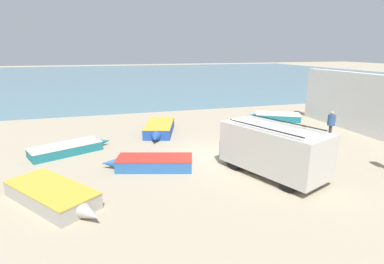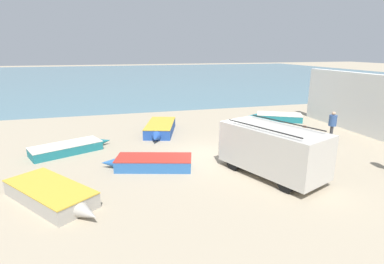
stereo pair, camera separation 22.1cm
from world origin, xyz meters
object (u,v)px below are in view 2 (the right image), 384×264
Objects in this scene: fisherman_0 at (333,123)px; fisherman_2 at (304,137)px; fishing_rowboat_3 at (160,128)px; fishing_rowboat_1 at (278,117)px; parked_van at (272,149)px; fishing_rowboat_5 at (151,163)px; fishing_rowboat_0 at (68,148)px; fishing_rowboat_4 at (281,135)px; fishing_rowboat_2 at (52,194)px.

fisherman_2 is at bearing -116.62° from fisherman_0.
fishing_rowboat_1 is at bearing 114.88° from fishing_rowboat_3.
fisherman_2 is (-3.07, -7.53, 0.72)m from fishing_rowboat_1.
parked_van is 5.52m from fishing_rowboat_5.
fishing_rowboat_0 is at bearing -153.34° from fisherman_0.
fishing_rowboat_1 is at bearing 171.63° from fishing_rowboat_4.
fishing_rowboat_4 is (6.99, -3.30, -0.06)m from fishing_rowboat_3.
fishing_rowboat_5 is 7.94m from fisherman_2.
fishing_rowboat_5 reaches higher than fishing_rowboat_0.
fishing_rowboat_3 is at bearing -87.57° from fishing_rowboat_5.
fisherman_0 is at bearing -80.82° from parked_van.
parked_van is at bearing -116.00° from fisherman_0.
fishing_rowboat_3 is 2.72× the size of fisherman_0.
parked_van is 8.98m from fishing_rowboat_2.
fishing_rowboat_0 is at bearing 96.75° from fisherman_2.
parked_van is 7.50m from fisherman_0.
fisherman_0 reaches higher than fishing_rowboat_4.
fisherman_2 is at bearing 63.26° from fishing_rowboat_3.
fishing_rowboat_0 is at bearing 142.56° from fishing_rowboat_2.
fishing_rowboat_2 is at bearing 68.54° from parked_van.
fishing_rowboat_3 is 1.09× the size of fishing_rowboat_5.
fisherman_2 is (7.90, -0.33, 0.71)m from fishing_rowboat_5.
fishing_rowboat_0 is 15.44m from fishing_rowboat_1.
fishing_rowboat_5 is at bearing 44.81° from parked_van.
fishing_rowboat_1 is 17.64m from fishing_rowboat_2.
fishing_rowboat_5 is (-10.97, -7.20, 0.02)m from fishing_rowboat_1.
fisherman_0 reaches higher than fisherman_2.
fishing_rowboat_3 is at bearing 36.07° from fishing_rowboat_1.
fisherman_2 reaches higher than fishing_rowboat_5.
fishing_rowboat_0 is at bearing -48.06° from fishing_rowboat_3.
parked_van is at bearing 85.76° from fishing_rowboat_1.
fishing_rowboat_2 is 2.64× the size of fisherman_2.
fishing_rowboat_4 is (-2.56, -4.60, 0.02)m from fishing_rowboat_1.
fishing_rowboat_2 is 2.48× the size of fisherman_0.
fishing_rowboat_1 is at bearing 84.23° from fishing_rowboat_2.
fishing_rowboat_2 is 15.88m from fisherman_0.
fishing_rowboat_0 is 1.00× the size of fishing_rowboat_5.
fisherman_0 is (3.01, -0.85, 0.77)m from fishing_rowboat_4.
fishing_rowboat_3 is 2.89× the size of fisherman_2.
fishing_rowboat_0 is 5.25m from fishing_rowboat_5.
fisherman_2 is at bearing -166.41° from fishing_rowboat_5.
fisherman_0 is (15.41, -1.64, 0.79)m from fishing_rowboat_0.
fishing_rowboat_2 is (-8.94, -0.10, -0.90)m from parked_van.
fishing_rowboat_0 is 1.00× the size of fishing_rowboat_2.
fishing_rowboat_4 reaches higher than fishing_rowboat_0.
fisherman_2 is (11.83, 1.91, 0.69)m from fishing_rowboat_2.
parked_van is at bearing -56.04° from fishing_rowboat_0.
fishing_rowboat_2 is 0.91× the size of fishing_rowboat_3.
fishing_rowboat_5 is 2.49× the size of fisherman_0.
fishing_rowboat_0 is at bearing -72.92° from fishing_rowboat_4.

